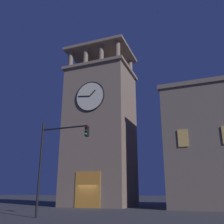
{
  "coord_description": "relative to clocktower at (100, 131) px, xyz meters",
  "views": [
    {
      "loc": [
        -13.49,
        27.24,
        1.74
      ],
      "look_at": [
        -1.68,
        -3.3,
        12.15
      ],
      "focal_mm": 40.33,
      "sensor_mm": 36.0,
      "label": 1
    }
  ],
  "objects": [
    {
      "name": "traffic_signal_mid",
      "position": [
        -2.85,
        14.78,
        -5.13
      ],
      "size": [
        3.98,
        0.41,
        6.9
      ],
      "color": "black",
      "rests_on": "ground_plane"
    },
    {
      "name": "ground_plane",
      "position": [
        -0.0,
        3.28,
        -9.62
      ],
      "size": [
        200.0,
        200.0,
        0.0
      ],
      "primitive_type": "plane",
      "color": "#424247"
    },
    {
      "name": "clocktower",
      "position": [
        0.0,
        0.0,
        0.0
      ],
      "size": [
        8.94,
        7.43,
        24.08
      ],
      "color": "gray",
      "rests_on": "ground_plane"
    }
  ]
}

